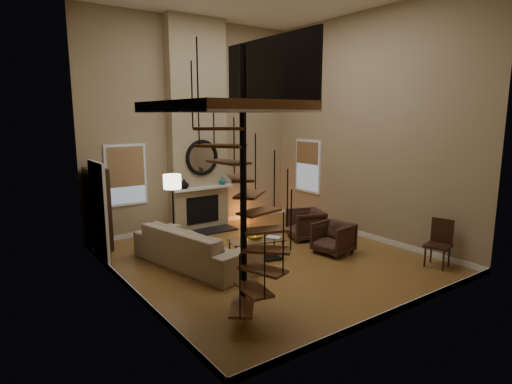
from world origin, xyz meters
TOP-DOWN VIEW (x-y plane):
  - ground at (0.00, 0.00)m, footprint 6.00×6.50m
  - back_wall at (0.00, 3.25)m, footprint 6.00×0.02m
  - front_wall at (0.00, -3.25)m, footprint 6.00×0.02m
  - left_wall at (-3.00, 0.00)m, footprint 0.02×6.50m
  - right_wall at (3.00, 0.00)m, footprint 0.02×6.50m
  - baseboard_back at (0.00, 3.24)m, footprint 6.00×0.02m
  - baseboard_front at (0.00, -3.24)m, footprint 6.00×0.02m
  - baseboard_left at (-2.99, 0.00)m, footprint 0.02×6.50m
  - baseboard_right at (2.99, 0.00)m, footprint 0.02×6.50m
  - chimney_breast at (0.00, 3.06)m, footprint 1.60×0.38m
  - hearth at (0.00, 2.57)m, footprint 1.50×0.60m
  - firebox at (0.00, 2.86)m, footprint 0.95×0.02m
  - mantel at (0.00, 2.78)m, footprint 1.70×0.18m
  - mirror_frame at (0.00, 2.84)m, footprint 0.94×0.10m
  - mirror_disc at (0.00, 2.85)m, footprint 0.80×0.01m
  - vase_left at (-0.55, 2.82)m, footprint 0.24×0.24m
  - vase_right at (0.60, 2.82)m, footprint 0.20×0.20m
  - window_back at (-1.90, 3.22)m, footprint 1.02×0.06m
  - window_right at (2.97, 2.00)m, footprint 0.06×1.02m
  - entry_door at (-2.95, 1.80)m, footprint 0.10×1.05m
  - loft at (-2.04, -1.80)m, footprint 1.70×2.20m
  - spiral_stair at (-1.78, -1.79)m, footprint 1.47×1.47m
  - hutch at (-2.74, 2.77)m, footprint 0.39×0.83m
  - sofa at (-1.46, 0.56)m, footprint 1.70×2.98m
  - armchair_near at (1.76, 0.60)m, footprint 1.06×1.04m
  - armchair_far at (1.49, -0.58)m, footprint 0.86×0.84m
  - coffee_table at (-0.24, 0.07)m, footprint 1.27×0.85m
  - bowl at (-0.24, 0.12)m, footprint 0.40×0.40m
  - book at (0.11, -0.08)m, footprint 0.35×0.37m
  - floor_lamp at (-1.28, 1.92)m, footprint 0.41×0.41m
  - accent_lamp at (1.38, 2.94)m, footprint 0.13×0.13m
  - side_chair at (2.61, -2.39)m, footprint 0.55×0.55m

SIDE VIEW (x-z plane):
  - ground at x=0.00m, z-range -0.01..0.00m
  - hearth at x=0.00m, z-range 0.00..0.04m
  - baseboard_back at x=0.00m, z-range 0.00..0.12m
  - baseboard_front at x=0.00m, z-range 0.00..0.12m
  - baseboard_left at x=-2.99m, z-range 0.00..0.12m
  - baseboard_right at x=2.99m, z-range 0.00..0.12m
  - accent_lamp at x=1.38m, z-range 0.01..0.49m
  - coffee_table at x=-0.24m, z-range 0.06..0.51m
  - armchair_near at x=1.76m, z-range -0.02..0.73m
  - armchair_far at x=1.49m, z-range 0.00..0.70m
  - sofa at x=-1.46m, z-range -0.01..0.80m
  - book at x=0.11m, z-range 0.45..0.48m
  - bowl at x=-0.24m, z-range 0.45..0.55m
  - side_chair at x=2.61m, z-range 0.04..1.02m
  - firebox at x=0.00m, z-range 0.19..0.91m
  - hutch at x=-2.74m, z-range 0.02..1.88m
  - entry_door at x=-2.95m, z-range -0.03..2.13m
  - mantel at x=0.00m, z-range 1.12..1.18m
  - vase_right at x=0.60m, z-range 1.18..1.39m
  - vase_left at x=-0.55m, z-range 1.18..1.43m
  - floor_lamp at x=-1.28m, z-range 0.56..2.27m
  - window_back at x=-1.90m, z-range 0.86..2.38m
  - window_right at x=2.97m, z-range 0.87..2.39m
  - spiral_stair at x=-1.78m, z-range -0.25..3.81m
  - mirror_frame at x=0.00m, z-range 1.48..2.42m
  - mirror_disc at x=0.00m, z-range 1.55..2.35m
  - back_wall at x=0.00m, z-range 0.00..5.50m
  - front_wall at x=0.00m, z-range 0.00..5.50m
  - left_wall at x=-3.00m, z-range 0.00..5.50m
  - right_wall at x=3.00m, z-range 0.00..5.50m
  - chimney_breast at x=0.00m, z-range 0.00..5.50m
  - loft at x=-2.04m, z-range 2.69..3.78m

